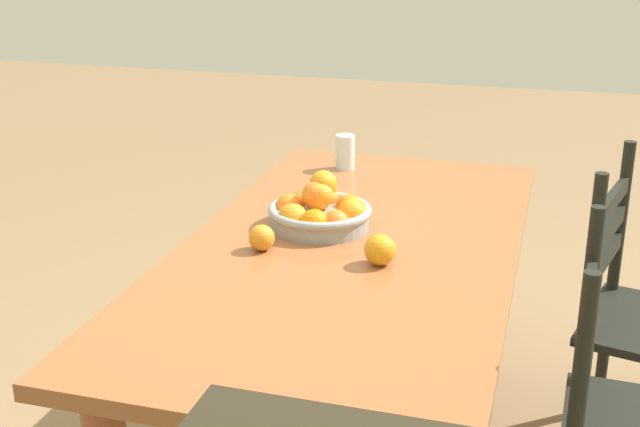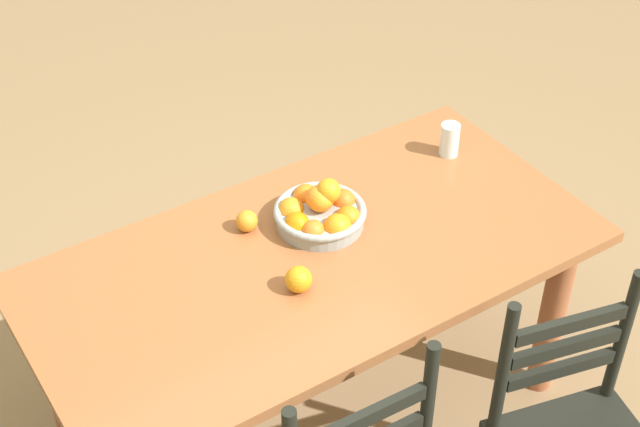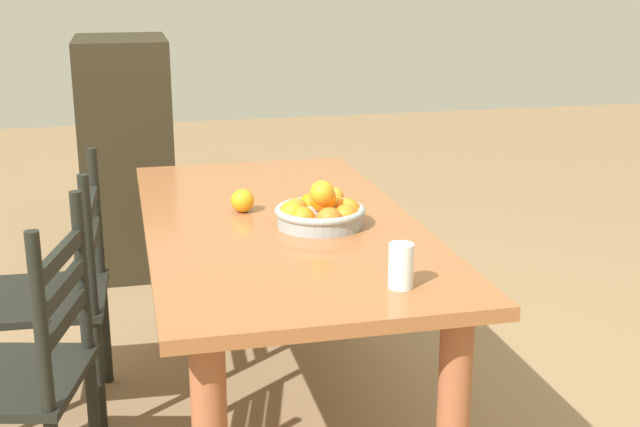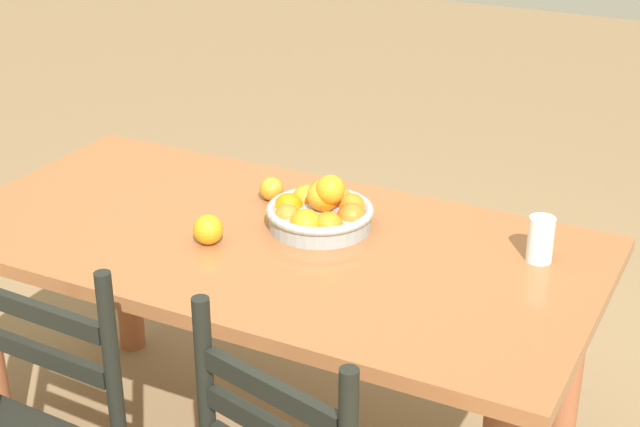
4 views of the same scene
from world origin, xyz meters
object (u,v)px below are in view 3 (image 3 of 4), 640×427
object	(u,v)px
cabinet	(127,155)
fruit_bowl	(320,211)
dining_table	(280,254)
orange_loose_1	(242,201)
chair_near_window	(50,298)
orange_loose_0	(334,197)
chair_by_cabinet	(20,376)
drinking_glass	(401,266)

from	to	relation	value
cabinet	fruit_bowl	world-z (taller)	cabinet
dining_table	orange_loose_1	xyz separation A→B (m)	(0.12, 0.10, 0.16)
chair_near_window	cabinet	world-z (taller)	cabinet
cabinet	orange_loose_1	size ratio (longest dim) A/B	15.06
chair_near_window	fruit_bowl	xyz separation A→B (m)	(-0.34, -0.87, 0.34)
cabinet	orange_loose_0	size ratio (longest dim) A/B	17.38
chair_near_window	chair_by_cabinet	world-z (taller)	chair_by_cabinet
dining_table	cabinet	distance (m)	1.82
dining_table	orange_loose_0	bearing A→B (deg)	-62.79
fruit_bowl	orange_loose_0	world-z (taller)	fruit_bowl
cabinet	orange_loose_1	distance (m)	1.70
chair_near_window	chair_by_cabinet	distance (m)	0.60
chair_near_window	orange_loose_1	size ratio (longest dim) A/B	11.54
chair_by_cabinet	dining_table	bearing A→B (deg)	127.76
orange_loose_1	drinking_glass	bearing A→B (deg)	-159.54
chair_by_cabinet	cabinet	bearing A→B (deg)	-175.27
chair_by_cabinet	drinking_glass	size ratio (longest dim) A/B	7.85
chair_near_window	orange_loose_0	size ratio (longest dim) A/B	13.32
chair_near_window	drinking_glass	bearing A→B (deg)	48.54
dining_table	chair_near_window	world-z (taller)	chair_near_window
dining_table	chair_near_window	bearing A→B (deg)	71.84
orange_loose_1	chair_near_window	bearing A→B (deg)	78.63
orange_loose_0	fruit_bowl	bearing A→B (deg)	154.83
drinking_glass	dining_table	bearing A→B (deg)	15.85
cabinet	fruit_bowl	xyz separation A→B (m)	(-1.86, -0.57, 0.19)
fruit_bowl	drinking_glass	world-z (taller)	fruit_bowl
fruit_bowl	dining_table	bearing A→B (deg)	49.40
orange_loose_0	drinking_glass	world-z (taller)	drinking_glass
fruit_bowl	orange_loose_1	xyz separation A→B (m)	(0.21, 0.22, -0.01)
dining_table	orange_loose_0	world-z (taller)	orange_loose_0
drinking_glass	fruit_bowl	bearing A→B (deg)	7.57
dining_table	cabinet	bearing A→B (deg)	14.53
dining_table	orange_loose_0	xyz separation A→B (m)	(0.11, -0.21, 0.15)
cabinet	fruit_bowl	distance (m)	1.96
chair_near_window	orange_loose_1	bearing A→B (deg)	81.23
dining_table	chair_by_cabinet	world-z (taller)	chair_by_cabinet
orange_loose_0	orange_loose_1	distance (m)	0.31
orange_loose_1	orange_loose_0	bearing A→B (deg)	-91.57
dining_table	drinking_glass	distance (m)	0.71
orange_loose_0	drinking_glass	distance (m)	0.77
fruit_bowl	orange_loose_0	xyz separation A→B (m)	(0.20, -0.10, -0.01)
chair_near_window	cabinet	bearing A→B (deg)	171.62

